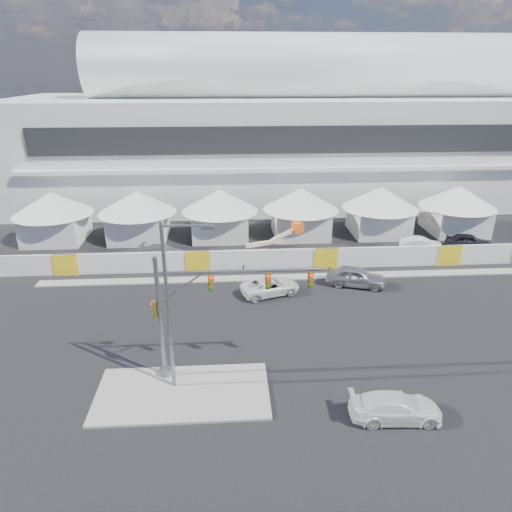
{
  "coord_description": "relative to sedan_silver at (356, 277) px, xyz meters",
  "views": [
    {
      "loc": [
        -3.11,
        -24.72,
        17.5
      ],
      "look_at": [
        -0.9,
        10.0,
        3.24
      ],
      "focal_mm": 32.0,
      "sensor_mm": 36.0,
      "label": 1
    }
  ],
  "objects": [
    {
      "name": "traffic_mast",
      "position": [
        -13.02,
        -11.82,
        3.59
      ],
      "size": [
        9.87,
        0.76,
        7.8
      ],
      "color": "gray",
      "rests_on": "median_island"
    },
    {
      "name": "pickup_curb",
      "position": [
        -7.54,
        -1.12,
        -0.17
      ],
      "size": [
        3.69,
        5.42,
        1.38
      ],
      "primitive_type": "imported",
      "rotation": [
        0.0,
        0.0,
        1.88
      ],
      "color": "white",
      "rests_on": "ground"
    },
    {
      "name": "pickup_near",
      "position": [
        -2.19,
        -16.25,
        -0.15
      ],
      "size": [
        2.24,
        5.02,
        1.43
      ],
      "primitive_type": "imported",
      "rotation": [
        0.0,
        0.0,
        1.52
      ],
      "color": "silver",
      "rests_on": "ground"
    },
    {
      "name": "lot_car_b",
      "position": [
        14.29,
        8.15,
        -0.09
      ],
      "size": [
        3.01,
        4.86,
        1.54
      ],
      "primitive_type": "imported",
      "rotation": [
        0.0,
        0.0,
        1.29
      ],
      "color": "black",
      "rests_on": "ground"
    },
    {
      "name": "streetlight_median",
      "position": [
        -14.09,
        -12.89,
        5.12
      ],
      "size": [
        2.81,
        0.28,
        10.16
      ],
      "color": "gray",
      "rests_on": "median_island"
    },
    {
      "name": "far_curb",
      "position": [
        12.19,
        1.95,
        -0.8
      ],
      "size": [
        80.0,
        1.2,
        0.12
      ],
      "primitive_type": "cube",
      "color": "gray",
      "rests_on": "ground"
    },
    {
      "name": "boom_lift",
      "position": [
        -7.93,
        5.29,
        0.1
      ],
      "size": [
        7.3,
        2.75,
        3.58
      ],
      "rotation": [
        0.0,
        0.0,
        0.36
      ],
      "color": "#F25C16",
      "rests_on": "ground"
    },
    {
      "name": "tent_row",
      "position": [
        -7.31,
        13.45,
        2.29
      ],
      "size": [
        53.4,
        8.4,
        5.4
      ],
      "color": "silver",
      "rests_on": "ground"
    },
    {
      "name": "lot_car_c",
      "position": [
        -17.49,
        7.36,
        -0.19
      ],
      "size": [
        2.93,
        4.97,
        1.35
      ],
      "primitive_type": "imported",
      "rotation": [
        0.0,
        0.0,
        1.33
      ],
      "color": "#B3B2B7",
      "rests_on": "ground"
    },
    {
      "name": "ground",
      "position": [
        -7.81,
        -10.55,
        -0.86
      ],
      "size": [
        160.0,
        160.0,
        0.0
      ],
      "primitive_type": "plane",
      "color": "black",
      "rests_on": "ground"
    },
    {
      "name": "lot_car_a",
      "position": [
        9.0,
        7.65,
        -0.15
      ],
      "size": [
        2.46,
        4.53,
        1.42
      ],
      "primitive_type": "imported",
      "rotation": [
        0.0,
        0.0,
        1.34
      ],
      "color": "white",
      "rests_on": "ground"
    },
    {
      "name": "sedan_silver",
      "position": [
        0.0,
        0.0,
        0.0
      ],
      "size": [
        3.4,
        5.43,
        1.72
      ],
      "primitive_type": "imported",
      "rotation": [
        0.0,
        0.0,
        1.28
      ],
      "color": "#A3A4A8",
      "rests_on": "ground"
    },
    {
      "name": "median_island",
      "position": [
        -13.81,
        -13.55,
        -0.79
      ],
      "size": [
        10.0,
        5.0,
        0.15
      ],
      "primitive_type": "cube",
      "color": "gray",
      "rests_on": "ground"
    },
    {
      "name": "stadium",
      "position": [
        0.9,
        30.95,
        8.59
      ],
      "size": [
        80.0,
        24.8,
        21.98
      ],
      "color": "silver",
      "rests_on": "ground"
    },
    {
      "name": "hoarding_fence",
      "position": [
        -1.81,
        3.95,
        0.14
      ],
      "size": [
        70.0,
        0.25,
        2.0
      ],
      "primitive_type": "cube",
      "color": "silver",
      "rests_on": "ground"
    }
  ]
}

